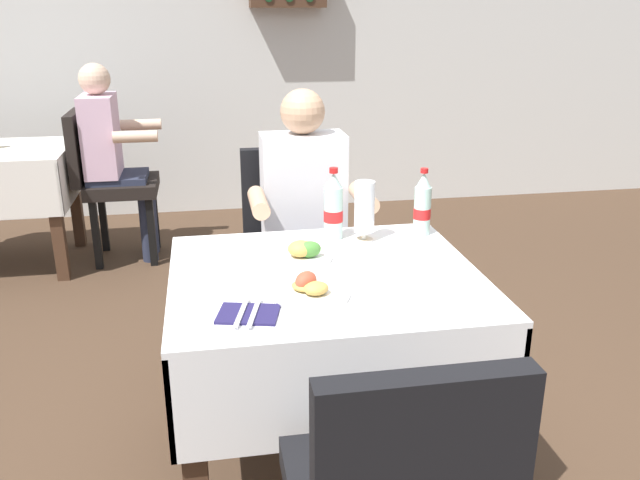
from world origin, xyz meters
TOP-DOWN VIEW (x-y plane):
  - back_wall at (0.00, 3.49)m, footprint 11.00×0.12m
  - main_dining_table at (-0.14, 0.14)m, footprint 1.01×0.90m
  - chair_far_diner_seat at (-0.14, 0.98)m, footprint 0.44×0.50m
  - seated_diner_far at (-0.09, 0.87)m, footprint 0.50×0.46m
  - plate_near_camera at (-0.22, -0.03)m, footprint 0.24×0.24m
  - plate_far_diner at (-0.20, 0.28)m, footprint 0.24×0.24m
  - beer_glass_left at (0.06, 0.43)m, footprint 0.07×0.07m
  - cola_bottle_primary at (0.30, 0.46)m, footprint 0.07×0.07m
  - cola_bottle_secondary at (-0.05, 0.47)m, footprint 0.07×0.07m
  - napkin_cutlery_set at (-0.41, -0.13)m, footprint 0.20×0.20m
  - background_dining_table at (-1.74, 2.44)m, footprint 0.81×0.74m
  - background_chair_right at (-1.13, 2.44)m, footprint 0.50×0.44m
  - background_patron at (-1.08, 2.44)m, footprint 0.46×0.50m

SIDE VIEW (x-z plane):
  - background_dining_table at x=-1.74m, z-range 0.18..0.93m
  - chair_far_diner_seat at x=-0.14m, z-range 0.07..1.04m
  - background_chair_right at x=-1.13m, z-range 0.07..1.04m
  - main_dining_table at x=-0.14m, z-range 0.20..0.96m
  - seated_diner_far at x=-0.09m, z-range 0.08..1.34m
  - background_patron at x=-1.08m, z-range 0.08..1.34m
  - napkin_cutlery_set at x=-0.41m, z-range 0.76..0.77m
  - plate_near_camera at x=-0.22m, z-range 0.74..0.81m
  - plate_far_diner at x=-0.20m, z-range 0.75..0.81m
  - cola_bottle_primary at x=0.30m, z-range 0.74..1.00m
  - cola_bottle_secondary at x=-0.05m, z-range 0.74..1.01m
  - beer_glass_left at x=0.06m, z-range 0.77..0.99m
  - back_wall at x=0.00m, z-range 0.00..2.81m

